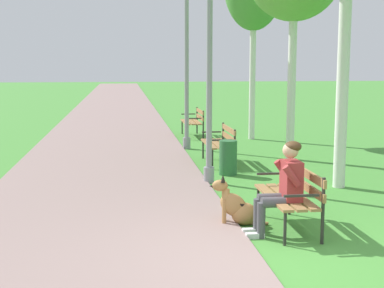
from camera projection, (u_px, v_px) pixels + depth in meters
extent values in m
plane|color=#478E38|center=(276.00, 264.00, 6.26)|extent=(120.00, 120.00, 0.00)
cube|color=gray|center=(115.00, 105.00, 29.56)|extent=(3.92, 60.00, 0.04)
cube|color=olive|center=(273.00, 197.00, 7.51)|extent=(0.14, 1.50, 0.04)
cube|color=olive|center=(285.00, 197.00, 7.53)|extent=(0.14, 1.50, 0.04)
cube|color=olive|center=(297.00, 196.00, 7.56)|extent=(0.14, 1.50, 0.04)
cube|color=olive|center=(305.00, 186.00, 7.55)|extent=(0.04, 1.50, 0.11)
cube|color=olive|center=(306.00, 173.00, 7.52)|extent=(0.04, 1.50, 0.11)
cylinder|color=#2D2B28|center=(258.00, 201.00, 8.22)|extent=(0.04, 0.04, 0.45)
cylinder|color=#2D2B28|center=(290.00, 187.00, 8.25)|extent=(0.04, 0.04, 0.85)
cube|color=#2D2B28|center=(272.00, 174.00, 8.18)|extent=(0.45, 0.04, 0.03)
cylinder|color=#2D2B28|center=(285.00, 228.00, 6.86)|extent=(0.04, 0.04, 0.45)
cylinder|color=#2D2B28|center=(323.00, 211.00, 6.89)|extent=(0.04, 0.04, 0.85)
cube|color=#2D2B28|center=(302.00, 196.00, 6.83)|extent=(0.45, 0.04, 0.03)
cube|color=olive|center=(209.00, 144.00, 12.41)|extent=(0.14, 1.50, 0.04)
cube|color=olive|center=(216.00, 144.00, 12.44)|extent=(0.14, 1.50, 0.04)
cube|color=olive|center=(224.00, 144.00, 12.46)|extent=(0.14, 1.50, 0.04)
cube|color=olive|center=(229.00, 137.00, 12.45)|extent=(0.04, 1.50, 0.11)
cube|color=olive|center=(229.00, 129.00, 12.42)|extent=(0.04, 1.50, 0.11)
cylinder|color=#2D2B28|center=(203.00, 149.00, 13.12)|extent=(0.04, 0.04, 0.45)
cylinder|color=#2D2B28|center=(223.00, 140.00, 13.15)|extent=(0.04, 0.04, 0.85)
cube|color=#2D2B28|center=(211.00, 132.00, 13.09)|extent=(0.45, 0.04, 0.03)
cylinder|color=#2D2B28|center=(212.00, 159.00, 11.77)|extent=(0.04, 0.04, 0.45)
cylinder|color=#2D2B28|center=(235.00, 149.00, 11.80)|extent=(0.04, 0.04, 0.85)
cube|color=#2D2B28|center=(222.00, 140.00, 11.73)|extent=(0.45, 0.04, 0.03)
cube|color=olive|center=(185.00, 122.00, 16.98)|extent=(0.14, 1.50, 0.04)
cube|color=olive|center=(191.00, 122.00, 17.00)|extent=(0.14, 1.50, 0.04)
cube|color=olive|center=(197.00, 122.00, 17.02)|extent=(0.14, 1.50, 0.04)
cube|color=olive|center=(200.00, 117.00, 17.01)|extent=(0.04, 1.50, 0.11)
cube|color=olive|center=(200.00, 111.00, 16.99)|extent=(0.04, 1.50, 0.11)
cylinder|color=#2D2B28|center=(182.00, 127.00, 17.68)|extent=(0.04, 0.04, 0.45)
cylinder|color=#2D2B28|center=(197.00, 120.00, 17.71)|extent=(0.04, 0.04, 0.85)
cube|color=#2D2B28|center=(188.00, 114.00, 17.65)|extent=(0.45, 0.04, 0.03)
cylinder|color=#2D2B28|center=(187.00, 132.00, 16.33)|extent=(0.04, 0.04, 0.45)
cylinder|color=#2D2B28|center=(203.00, 125.00, 16.36)|extent=(0.04, 0.04, 0.85)
cube|color=#2D2B28|center=(194.00, 118.00, 16.29)|extent=(0.45, 0.04, 0.03)
cylinder|color=#4C4C51|center=(273.00, 198.00, 7.35)|extent=(0.42, 0.14, 0.14)
cylinder|color=#4C4C51|center=(257.00, 216.00, 7.36)|extent=(0.11, 0.11, 0.47)
cube|color=silver|center=(251.00, 231.00, 7.37)|extent=(0.24, 0.09, 0.07)
cylinder|color=#4C4C51|center=(277.00, 202.00, 7.15)|extent=(0.42, 0.14, 0.14)
cylinder|color=#4C4C51|center=(261.00, 220.00, 7.16)|extent=(0.11, 0.11, 0.47)
cube|color=silver|center=(255.00, 236.00, 7.18)|extent=(0.24, 0.09, 0.07)
cube|color=maroon|center=(291.00, 180.00, 7.24)|extent=(0.22, 0.36, 0.52)
cylinder|color=maroon|center=(283.00, 170.00, 7.41)|extent=(0.25, 0.09, 0.30)
cylinder|color=maroon|center=(292.00, 176.00, 7.02)|extent=(0.25, 0.09, 0.30)
sphere|color=tan|center=(291.00, 150.00, 7.18)|extent=(0.21, 0.21, 0.21)
ellipsoid|color=#472D19|center=(293.00, 146.00, 7.17)|extent=(0.22, 0.23, 0.14)
ellipsoid|color=#B27F47|center=(244.00, 214.00, 7.75)|extent=(0.40, 0.34, 0.32)
ellipsoid|color=#B27F47|center=(233.00, 205.00, 7.74)|extent=(0.53, 0.30, 0.48)
ellipsoid|color=black|center=(237.00, 202.00, 7.73)|extent=(0.38, 0.25, 0.27)
cylinder|color=#B27F47|center=(224.00, 210.00, 7.82)|extent=(0.06, 0.06, 0.38)
cylinder|color=#B27F47|center=(224.00, 213.00, 7.70)|extent=(0.06, 0.06, 0.38)
cylinder|color=#B27F47|center=(226.00, 195.00, 7.73)|extent=(0.14, 0.18, 0.19)
ellipsoid|color=#B27F47|center=(220.00, 186.00, 7.71)|extent=(0.24, 0.18, 0.16)
cone|color=black|center=(213.00, 186.00, 7.72)|extent=(0.11, 0.11, 0.09)
cone|color=black|center=(223.00, 178.00, 7.74)|extent=(0.06, 0.06, 0.09)
cone|color=black|center=(223.00, 179.00, 7.65)|extent=(0.06, 0.06, 0.09)
cylinder|color=#B27F47|center=(258.00, 223.00, 7.76)|extent=(0.28, 0.09, 0.04)
cylinder|color=gray|center=(209.00, 175.00, 10.48)|extent=(0.20, 0.20, 0.30)
cylinder|color=gray|center=(209.00, 86.00, 10.24)|extent=(0.11, 0.11, 3.67)
cylinder|color=gray|center=(187.00, 143.00, 14.61)|extent=(0.20, 0.20, 0.30)
cylinder|color=gray|center=(187.00, 63.00, 14.30)|extent=(0.11, 0.11, 4.47)
cylinder|color=silver|center=(343.00, 77.00, 9.84)|extent=(0.22, 0.22, 3.99)
cylinder|color=silver|center=(292.00, 82.00, 12.79)|extent=(0.19, 0.19, 3.61)
cylinder|color=silver|center=(252.00, 76.00, 16.21)|extent=(0.18, 0.18, 3.70)
cylinder|color=#2D6638|center=(228.00, 158.00, 11.21)|extent=(0.36, 0.36, 0.70)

